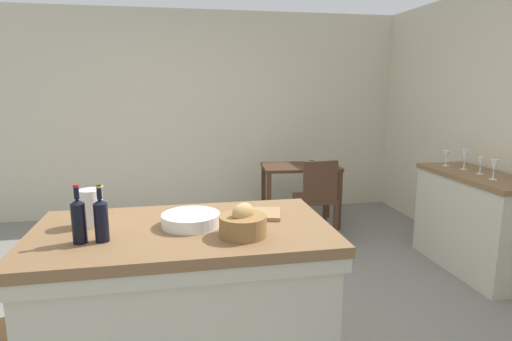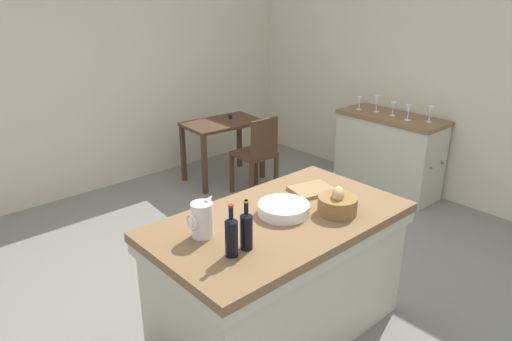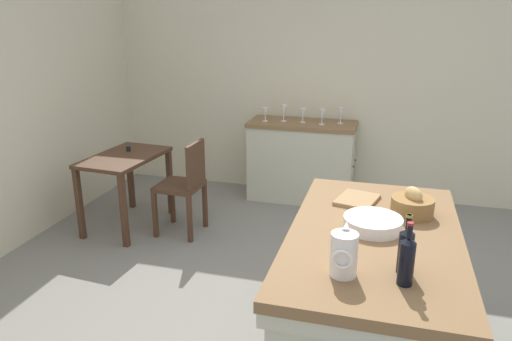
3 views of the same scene
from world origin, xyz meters
TOP-DOWN VIEW (x-y plane):
  - ground_plane at (0.00, 0.00)m, footprint 6.76×6.76m
  - wall_back at (0.00, 2.60)m, footprint 5.32×0.12m
  - wall_right at (2.60, 0.00)m, footprint 0.12×5.20m
  - island_table at (-0.37, -0.63)m, footprint 1.69×0.95m
  - side_cabinet at (2.26, 0.26)m, footprint 0.52×1.20m
  - writing_desk at (1.06, 1.79)m, footprint 0.94×0.63m
  - wooden_chair at (1.05, 1.16)m, footprint 0.41×0.41m
  - pitcher at (-0.89, -0.50)m, footprint 0.17×0.13m
  - wash_bowl at (-0.33, -0.62)m, footprint 0.34×0.34m
  - bread_basket at (-0.06, -0.84)m, footprint 0.26×0.26m
  - cutting_board at (0.08, -0.50)m, footprint 0.34×0.30m
  - wine_bottle_dark at (-0.79, -0.78)m, footprint 0.07×0.07m
  - wine_bottle_amber at (-0.90, -0.78)m, footprint 0.07×0.07m
  - wine_glass_far_left at (2.31, -0.15)m, footprint 0.07×0.07m
  - wine_glass_left at (2.20, 0.04)m, footprint 0.07×0.07m
  - wine_glass_middle at (2.25, 0.26)m, footprint 0.07×0.07m
  - wine_glass_right at (2.25, 0.47)m, footprint 0.07×0.07m
  - wine_glass_far_right at (2.20, 0.67)m, footprint 0.07×0.07m

SIDE VIEW (x-z plane):
  - ground_plane at x=0.00m, z-range 0.00..0.00m
  - side_cabinet at x=2.26m, z-range 0.00..0.90m
  - island_table at x=-0.37m, z-range 0.03..0.91m
  - wooden_chair at x=1.05m, z-range 0.04..0.97m
  - writing_desk at x=1.06m, z-range 0.22..1.01m
  - cutting_board at x=0.08m, z-range 0.88..0.90m
  - wash_bowl at x=-0.33m, z-range 0.88..0.95m
  - bread_basket at x=-0.06m, z-range 0.85..1.03m
  - pitcher at x=-0.89m, z-range 0.86..1.11m
  - wine_bottle_dark at x=-0.79m, z-range 0.85..1.15m
  - wine_bottle_amber at x=-0.90m, z-range 0.85..1.15m
  - wine_glass_far_right at x=2.20m, z-range 0.93..1.08m
  - wine_glass_middle at x=2.25m, z-range 0.93..1.08m
  - wine_glass_left at x=2.20m, z-range 0.93..1.10m
  - wine_glass_far_left at x=2.31m, z-range 0.93..1.11m
  - wine_glass_right at x=2.25m, z-range 0.94..1.12m
  - wall_back at x=0.00m, z-range 0.00..2.60m
  - wall_right at x=2.60m, z-range 0.00..2.60m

